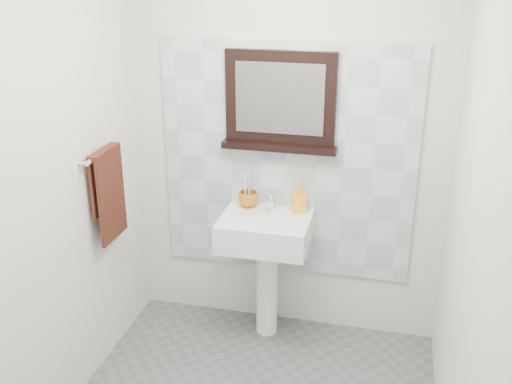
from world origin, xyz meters
TOP-DOWN VIEW (x-y plane):
  - back_wall at (0.00, 1.10)m, footprint 2.00×0.01m
  - front_wall at (0.00, -1.10)m, footprint 2.00×0.01m
  - left_wall at (-1.00, 0.00)m, footprint 0.01×2.20m
  - right_wall at (1.00, 0.00)m, footprint 0.01×2.20m
  - splashback at (0.00, 1.09)m, footprint 1.60×0.02m
  - pedestal_sink at (-0.08, 0.87)m, footprint 0.55×0.44m
  - toothbrush_cup at (-0.23, 1.01)m, footprint 0.15×0.15m
  - toothbrushes at (-0.23, 1.01)m, footprint 0.05×0.04m
  - soap_dispenser at (0.10, 1.00)m, footprint 0.11×0.11m
  - framed_mirror at (-0.04, 1.06)m, footprint 0.71×0.11m
  - towel_bar at (-0.95, 0.52)m, footprint 0.07×0.40m
  - hand_towel at (-0.94, 0.52)m, footprint 0.06×0.30m

SIDE VIEW (x-z plane):
  - pedestal_sink at x=-0.08m, z-range 0.20..1.16m
  - toothbrush_cup at x=-0.23m, z-range 0.86..0.96m
  - soap_dispenser at x=0.10m, z-range 0.86..1.05m
  - toothbrushes at x=-0.23m, z-range 0.88..1.09m
  - hand_towel at x=-0.94m, z-range 0.83..1.38m
  - splashback at x=0.00m, z-range 0.40..1.90m
  - back_wall at x=0.00m, z-range 0.00..2.50m
  - front_wall at x=0.00m, z-range 0.00..2.50m
  - left_wall at x=-1.00m, z-range 0.00..2.50m
  - right_wall at x=1.00m, z-range 0.00..2.50m
  - towel_bar at x=-0.95m, z-range 1.30..1.33m
  - framed_mirror at x=-0.04m, z-range 1.23..1.83m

